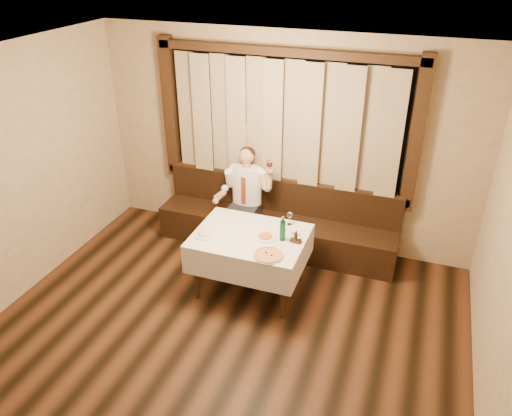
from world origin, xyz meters
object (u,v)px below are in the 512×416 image
(green_bottle, at_px, (283,230))
(pasta_cream, at_px, (204,232))
(seated_man, at_px, (245,191))
(pizza, at_px, (268,255))
(banquette, at_px, (277,225))
(cruet_caddy, at_px, (296,239))
(pasta_red, at_px, (265,235))
(dining_table, at_px, (250,243))

(green_bottle, bearing_deg, pasta_cream, -166.85)
(green_bottle, height_order, seated_man, seated_man)
(pizza, distance_m, seated_man, 1.48)
(banquette, bearing_deg, seated_man, -167.85)
(banquette, distance_m, cruet_caddy, 1.23)
(banquette, bearing_deg, pasta_cream, -112.00)
(pasta_cream, bearing_deg, seated_man, 86.17)
(banquette, bearing_deg, pizza, -76.27)
(banquette, xyz_separation_m, cruet_caddy, (0.53, -1.00, 0.49))
(pizza, distance_m, pasta_red, 0.37)
(dining_table, distance_m, cruet_caddy, 0.55)
(cruet_caddy, bearing_deg, banquette, 123.30)
(pasta_red, bearing_deg, dining_table, 179.96)
(pasta_cream, relative_size, seated_man, 0.18)
(dining_table, xyz_separation_m, green_bottle, (0.38, 0.02, 0.23))
(dining_table, height_order, pizza, pizza)
(banquette, relative_size, seated_man, 2.32)
(pizza, xyz_separation_m, pasta_red, (-0.15, 0.34, 0.02))
(pasta_cream, height_order, seated_man, seated_man)
(dining_table, distance_m, pasta_cream, 0.54)
(pizza, height_order, pasta_red, pasta_red)
(dining_table, relative_size, green_bottle, 4.35)
(banquette, bearing_deg, green_bottle, -69.42)
(banquette, distance_m, green_bottle, 1.21)
(pizza, height_order, pasta_cream, pasta_cream)
(pasta_red, bearing_deg, green_bottle, 6.48)
(dining_table, relative_size, pasta_cream, 5.00)
(green_bottle, xyz_separation_m, seated_man, (-0.79, 0.91, -0.08))
(dining_table, bearing_deg, banquette, 90.00)
(green_bottle, bearing_deg, seated_man, 130.78)
(banquette, relative_size, pasta_red, 12.62)
(banquette, height_order, pasta_red, banquette)
(seated_man, bearing_deg, pasta_red, -57.60)
(dining_table, xyz_separation_m, pasta_cream, (-0.49, -0.18, 0.14))
(pizza, relative_size, green_bottle, 1.14)
(pasta_red, bearing_deg, pizza, -65.99)
(banquette, bearing_deg, dining_table, -90.00)
(pasta_cream, bearing_deg, banquette, 68.00)
(pasta_red, relative_size, green_bottle, 0.87)
(pasta_cream, distance_m, cruet_caddy, 1.03)
(cruet_caddy, bearing_deg, pizza, -112.91)
(banquette, xyz_separation_m, dining_table, (0.00, -1.02, 0.34))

